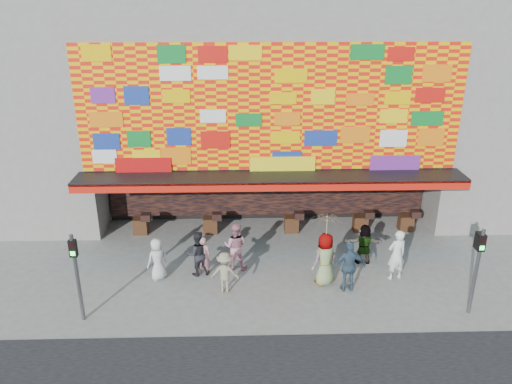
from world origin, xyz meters
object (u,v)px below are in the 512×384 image
ped_c (197,254)px  ped_a (157,259)px  ped_e (349,266)px  signal_right (478,262)px  ped_g (325,259)px  ped_h (397,255)px  ped_d (225,272)px  ped_i (235,246)px  ped_b (203,256)px  signal_left (76,268)px  parasol (327,228)px  ped_f (364,244)px

ped_c → ped_a: bearing=-5.9°
ped_c → ped_e: ped_e is taller
ped_c → ped_e: bearing=151.1°
signal_right → ped_g: bearing=156.8°
ped_g → ped_h: bearing=156.3°
ped_e → ped_d: bearing=-4.1°
ped_i → ped_h: bearing=-175.6°
ped_a → ped_b: (1.61, 0.25, -0.03)m
signal_left → parasol: bearing=13.4°
ped_f → ped_g: size_ratio=0.81×
ped_h → parasol: (-2.62, -0.26, 1.22)m
ped_g → signal_right: bearing=127.3°
ped_a → ped_c: ped_c is taller
ped_f → ped_i: 4.89m
ped_a → ped_b: bearing=151.5°
ped_h → signal_right: bearing=113.9°
signal_right → ped_e: (-3.67, 1.43, -0.92)m
ped_c → signal_left: bearing=21.7°
signal_right → ped_i: 8.24m
signal_right → ped_b: signal_right is taller
signal_right → ped_i: bearing=157.9°
ped_f → ped_e: bearing=65.4°
ped_c → parasol: size_ratio=0.90×
ped_e → ped_f: 2.13m
signal_left → parasol: size_ratio=1.57×
ped_b → ped_a: bearing=12.7°
signal_right → ped_d: size_ratio=2.01×
ped_i → ped_a: bearing=27.0°
ped_i → ped_e: bearing=170.6°
ped_g → ped_h: ped_g is taller
ped_b → ped_h: size_ratio=0.80×
ped_d → ped_c: bearing=-44.4°
ped_f → ped_h: size_ratio=0.83×
ped_e → ped_i: 4.25m
ped_g → ped_d: bearing=-22.8°
ped_d → ped_e: bearing=-176.6°
ped_a → ped_g: ped_g is taller
ped_d → ped_i: (0.35, 1.59, 0.16)m
ped_h → ped_f: bearing=-68.6°
ped_a → ped_e: 6.78m
ped_a → parasol: size_ratio=0.83×
ped_b → ped_c: bearing=3.0°
signal_left → ped_h: (10.58, 2.17, -0.90)m
ped_a → ped_c: 1.44m
signal_left → signal_right: size_ratio=1.00×
ped_d → ped_f: 5.55m
ped_e → ped_h: (1.86, 0.73, 0.02)m
signal_right → ped_a: signal_right is taller
signal_left → ped_a: signal_left is taller
ped_f → ped_i: size_ratio=0.87×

